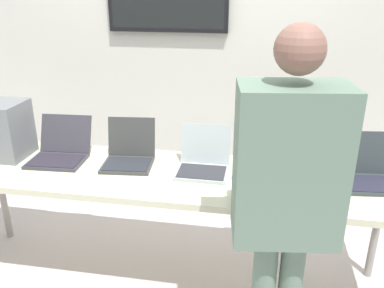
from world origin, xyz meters
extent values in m
cube|color=#BEB4B1|center=(0.00, 0.00, -0.02)|extent=(8.00, 8.00, 0.04)
cube|color=silver|center=(0.00, 1.13, 1.31)|extent=(8.00, 0.06, 2.62)
cube|color=beige|center=(0.00, 0.00, 0.77)|extent=(2.90, 0.70, 0.04)
cylinder|color=gray|center=(-1.35, 0.25, 0.37)|extent=(0.05, 0.05, 0.75)
cylinder|color=gray|center=(1.35, 0.25, 0.37)|extent=(0.05, 0.05, 0.75)
cube|color=#38363E|center=(-0.73, 0.03, 0.80)|extent=(0.36, 0.28, 0.02)
cube|color=#2A2631|center=(-0.73, 0.01, 0.81)|extent=(0.33, 0.23, 0.00)
cube|color=#38363E|center=(-0.74, 0.21, 0.93)|extent=(0.35, 0.13, 0.24)
cube|color=#27572F|center=(-0.74, 0.21, 0.92)|extent=(0.32, 0.11, 0.21)
cube|color=#393A3A|center=(-0.26, 0.05, 0.80)|extent=(0.33, 0.29, 0.02)
cube|color=#272A30|center=(-0.26, 0.04, 0.81)|extent=(0.30, 0.24, 0.00)
cube|color=#393A3A|center=(-0.28, 0.21, 0.93)|extent=(0.32, 0.09, 0.25)
cube|color=white|center=(-0.28, 0.21, 0.93)|extent=(0.29, 0.08, 0.22)
cube|color=#AAB5B7|center=(0.22, 0.02, 0.80)|extent=(0.31, 0.25, 0.02)
cube|color=#2E2F35|center=(0.22, 0.01, 0.81)|extent=(0.29, 0.20, 0.00)
cube|color=#AAB5B7|center=(0.22, 0.18, 0.93)|extent=(0.31, 0.07, 0.24)
cube|color=navy|center=(0.22, 0.18, 0.93)|extent=(0.29, 0.06, 0.21)
cube|color=black|center=(0.73, 0.04, 0.80)|extent=(0.36, 0.27, 0.02)
cube|color=#2A2D32|center=(0.73, 0.02, 0.81)|extent=(0.33, 0.22, 0.00)
cube|color=black|center=(0.74, 0.21, 0.92)|extent=(0.35, 0.14, 0.22)
cube|color=silver|center=(0.74, 0.21, 0.91)|extent=(0.32, 0.12, 0.19)
cube|color=#333B3E|center=(1.18, 0.03, 0.80)|extent=(0.39, 0.30, 0.02)
cube|color=#272738|center=(1.19, 0.02, 0.81)|extent=(0.36, 0.24, 0.00)
cube|color=#333B3E|center=(1.17, 0.18, 0.93)|extent=(0.37, 0.09, 0.25)
cube|color=#2C5E38|center=(1.17, 0.19, 0.93)|extent=(0.34, 0.07, 0.23)
cube|color=slate|center=(0.68, -0.63, 1.18)|extent=(0.47, 0.32, 0.67)
sphere|color=#8A6051|center=(0.68, -0.63, 1.65)|extent=(0.19, 0.19, 0.19)
cylinder|color=slate|center=(0.47, -0.36, 0.90)|extent=(0.11, 0.33, 0.07)
cylinder|color=slate|center=(0.80, -0.32, 0.90)|extent=(0.11, 0.33, 0.07)
camera|label=1|loc=(0.54, -2.17, 1.87)|focal=37.68mm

